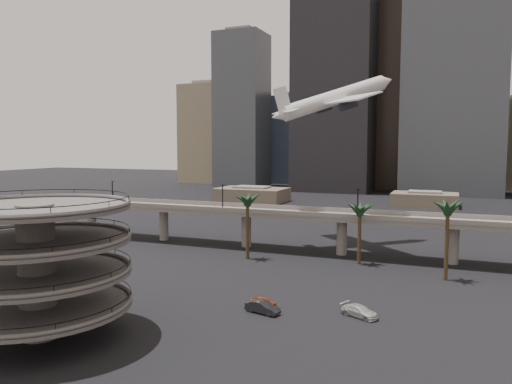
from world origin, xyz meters
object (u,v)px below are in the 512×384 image
at_px(car_a, 263,302).
at_px(car_c, 359,311).
at_px(overpass, 292,218).
at_px(car_b, 263,307).
at_px(parking_ramp, 37,258).
at_px(airborne_jet, 334,99).

bearing_deg(car_a, car_c, -73.37).
bearing_deg(car_c, overpass, 54.72).
height_order(car_a, car_b, car_b).
bearing_deg(parking_ramp, car_c, 32.21).
xyz_separation_m(overpass, airborne_jet, (6.16, 12.11, 26.63)).
bearing_deg(overpass, airborne_jet, 63.02).
relative_size(parking_ramp, airborne_jet, 0.83).
xyz_separation_m(overpass, car_c, (21.65, -37.17, -6.56)).
distance_m(airborne_jet, car_b, 62.43).
distance_m(overpass, car_a, 39.32).
distance_m(parking_ramp, car_b, 29.91).
bearing_deg(airborne_jet, car_b, -132.54).
height_order(car_a, car_c, car_c).
relative_size(overpass, car_b, 25.59).
height_order(car_b, car_c, car_b).
height_order(overpass, car_a, overpass).
xyz_separation_m(airborne_jet, car_b, (2.75, -52.85, -33.13)).
distance_m(parking_ramp, car_c, 41.94).
height_order(parking_ramp, overpass, parking_ramp).
relative_size(car_a, car_c, 0.73).
bearing_deg(airborne_jet, parking_ramp, -150.61).
relative_size(car_b, car_c, 0.95).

